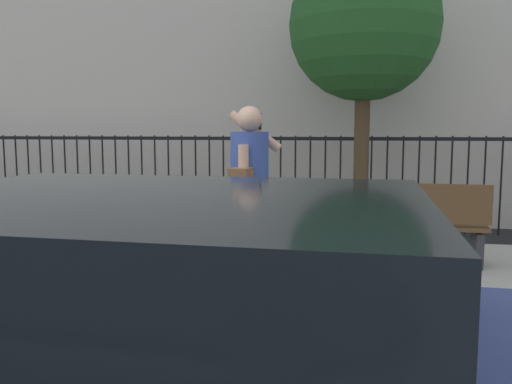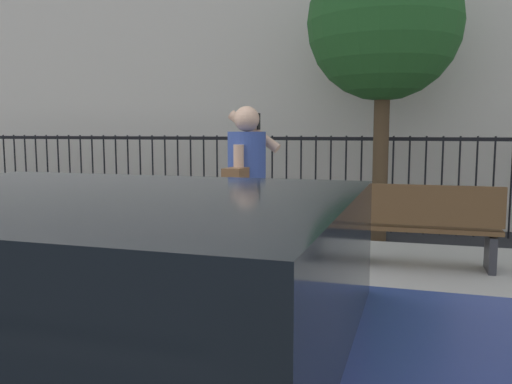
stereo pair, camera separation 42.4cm
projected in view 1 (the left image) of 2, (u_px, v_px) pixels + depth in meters
ground_plane at (63, 376)px, 3.67m from camera, size 60.00×60.00×0.00m
sidewalk at (173, 279)px, 5.81m from camera, size 28.00×4.40×0.15m
iron_fence at (245, 169)px, 9.30m from camera, size 12.03×0.04×1.60m
pedestrian_on_phone at (249, 189)px, 4.73m from camera, size 0.51×0.66×1.75m
street_bench at (414, 222)px, 6.05m from camera, size 1.60×0.45×0.95m
street_tree_near at (364, 27)px, 7.98m from camera, size 2.27×2.27×4.40m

